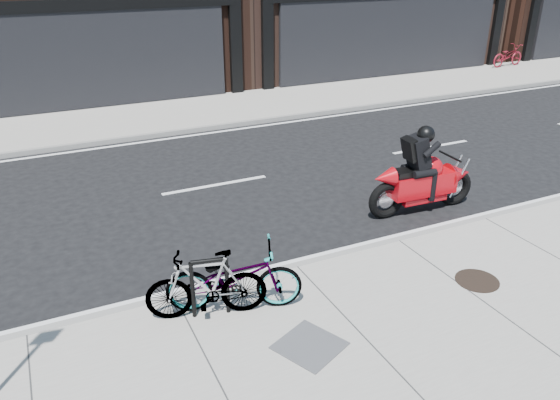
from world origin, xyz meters
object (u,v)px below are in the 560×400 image
bicycle_front (234,278)px  bicycle_far (508,56)px  motorcycle (428,176)px  utility_grate (310,345)px  bike_rack (210,282)px  bicycle_rear (206,285)px  manhole_cover (477,281)px

bicycle_front → bicycle_far: (17.00, 11.42, -0.04)m
motorcycle → bicycle_far: (12.34, 9.79, -0.13)m
utility_grate → motorcycle: bearing=34.5°
bike_rack → bicycle_rear: size_ratio=0.54×
bicycle_rear → bicycle_far: bearing=139.0°
bicycle_rear → bicycle_far: 20.82m
bicycle_front → motorcycle: 4.94m
bike_rack → bicycle_front: 0.35m
bicycle_rear → manhole_cover: (4.00, -0.95, -0.49)m
bicycle_front → bicycle_rear: size_ratio=1.14×
bicycle_rear → bicycle_far: size_ratio=0.95×
bicycle_front → manhole_cover: bearing=-85.2°
bicycle_front → bicycle_rear: bearing=109.7°
bicycle_rear → motorcycle: motorcycle is taller
manhole_cover → utility_grate: size_ratio=0.88×
bicycle_front → bicycle_rear: same height
utility_grate → bike_rack: bearing=127.6°
motorcycle → manhole_cover: 2.85m
bicycle_rear → utility_grate: size_ratio=2.21×
bike_rack → bicycle_far: bicycle_far is taller
utility_grate → bicycle_front: bearing=115.5°
bicycle_rear → bicycle_front: bearing=105.7°
bicycle_front → manhole_cover: 3.75m
motorcycle → bicycle_far: motorcycle is taller
bicycle_front → utility_grate: 1.40m
motorcycle → utility_grate: motorcycle is taller
bicycle_far → bike_rack: bearing=118.2°
bicycle_far → manhole_cover: size_ratio=2.64×
bike_rack → bicycle_rear: bicycle_rear is taller
bicycle_far → utility_grate: bearing=122.3°
motorcycle → manhole_cover: size_ratio=3.60×
bicycle_front → motorcycle: bearing=-51.1°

